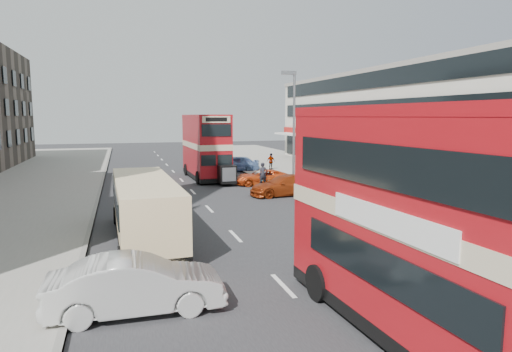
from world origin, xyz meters
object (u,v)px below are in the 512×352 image
object	(u,v)px
pedestrian_near	(351,186)
cyclist	(263,181)
bus_main	(423,222)
car_right_c	(236,164)
pedestrian_far	(271,161)
car_right_b	(262,177)
bus_second	(206,146)
coach	(145,207)
street_lamp	(293,122)
car_right_a	(285,185)
car_left_front	(136,285)

from	to	relation	value
pedestrian_near	cyclist	xyz separation A→B (m)	(-3.52, 6.04, -0.39)
bus_main	car_right_c	size ratio (longest dim) A/B	2.19
pedestrian_far	car_right_b	bearing A→B (deg)	-129.47
bus_second	pedestrian_far	bearing A→B (deg)	-154.66
pedestrian_near	coach	bearing A→B (deg)	-12.93
coach	pedestrian_near	size ratio (longest dim) A/B	4.98
car_right_c	street_lamp	bearing A→B (deg)	10.58
coach	car_right_b	bearing A→B (deg)	52.94
bus_main	bus_second	bearing A→B (deg)	-93.22
bus_main	car_right_a	bearing A→B (deg)	-103.76
car_right_a	car_right_c	distance (m)	13.28
pedestrian_near	car_right_a	bearing A→B (deg)	-87.55
coach	car_right_a	bearing A→B (deg)	40.04
car_right_b	street_lamp	bearing A→B (deg)	21.67
cyclist	coach	bearing A→B (deg)	-132.62
car_right_c	pedestrian_far	world-z (taller)	pedestrian_far
street_lamp	car_right_b	bearing A→B (deg)	106.24
coach	pedestrian_near	bearing A→B (deg)	18.93
bus_main	car_left_front	xyz separation A→B (m)	(-6.31, 3.24, -2.00)
coach	pedestrian_far	distance (m)	24.76
coach	bus_main	bearing A→B (deg)	-63.14
street_lamp	bus_second	distance (m)	9.63
bus_second	pedestrian_near	xyz separation A→B (m)	(6.20, -13.22, -1.62)
pedestrian_far	cyclist	world-z (taller)	cyclist
coach	car_right_c	xyz separation A→B (m)	(9.33, 21.65, -0.67)
pedestrian_near	pedestrian_far	bearing A→B (deg)	-125.96
bus_second	car_right_a	xyz separation A→B (m)	(3.44, -9.46, -2.01)
bus_main	coach	size ratio (longest dim) A/B	1.05
street_lamp	car_right_c	world-z (taller)	street_lamp
street_lamp	car_left_front	bearing A→B (deg)	-123.16
car_left_front	car_right_b	distance (m)	22.51
bus_main	car_left_front	bearing A→B (deg)	-30.10
car_left_front	car_right_c	distance (m)	30.43
pedestrian_near	pedestrian_far	size ratio (longest dim) A/B	1.20
car_right_a	cyclist	distance (m)	2.40
car_right_a	pedestrian_far	bearing A→B (deg)	161.15
car_left_front	cyclist	bearing A→B (deg)	-26.77
car_right_a	coach	bearing A→B (deg)	-52.14
bus_main	car_right_a	distance (m)	19.18
coach	cyclist	bearing A→B (deg)	49.30
bus_main	coach	world-z (taller)	bus_main
street_lamp	car_right_a	distance (m)	4.38
car_left_front	car_right_a	distance (m)	18.38
bus_main	car_left_front	size ratio (longest dim) A/B	2.08
car_right_a	car_right_b	distance (m)	4.76
bus_second	car_right_b	distance (m)	6.15
bus_main	pedestrian_near	xyz separation A→B (m)	(6.35, 14.96, -1.69)
bus_main	cyclist	xyz separation A→B (m)	(2.83, 21.00, -2.08)
pedestrian_far	pedestrian_near	bearing A→B (deg)	-108.62
street_lamp	coach	bearing A→B (deg)	-137.14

